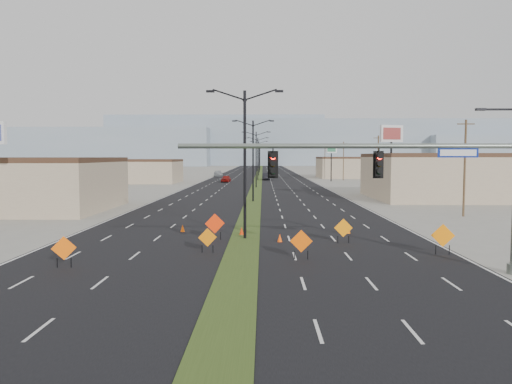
{
  "coord_description": "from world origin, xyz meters",
  "views": [
    {
      "loc": [
        1.22,
        -21.64,
        5.61
      ],
      "look_at": [
        0.75,
        12.02,
        3.2
      ],
      "focal_mm": 35.0,
      "sensor_mm": 36.0,
      "label": 1
    }
  ],
  "objects_px": {
    "car_far": "(218,174)",
    "construction_sign_0": "(64,249)",
    "cone_2": "(348,230)",
    "streetlight_3": "(258,157)",
    "signal_mast": "(418,174)",
    "pole_sign_east_far": "(331,152)",
    "construction_sign_3": "(301,242)",
    "streetlight_6": "(260,157)",
    "construction_sign_5": "(443,237)",
    "cone_3": "(183,228)",
    "pole_sign_east_near": "(391,140)",
    "streetlight_0": "(245,159)",
    "construction_sign_1": "(208,238)",
    "construction_sign_4": "(343,229)",
    "construction_sign_2": "(215,224)",
    "cone_1": "(242,231)",
    "streetlight_5": "(259,157)",
    "car_left": "(226,179)",
    "streetlight_1": "(253,158)",
    "streetlight_2": "(256,157)",
    "car_mid": "(266,177)",
    "cone_0": "(280,238)",
    "streetlight_4": "(259,157)"
  },
  "relations": [
    {
      "from": "streetlight_1",
      "to": "car_far",
      "type": "height_order",
      "value": "streetlight_1"
    },
    {
      "from": "signal_mast",
      "to": "construction_sign_5",
      "type": "distance_m",
      "value": 6.67
    },
    {
      "from": "signal_mast",
      "to": "pole_sign_east_far",
      "type": "bearing_deg",
      "value": 84.83
    },
    {
      "from": "signal_mast",
      "to": "construction_sign_2",
      "type": "distance_m",
      "value": 14.66
    },
    {
      "from": "signal_mast",
      "to": "construction_sign_3",
      "type": "height_order",
      "value": "signal_mast"
    },
    {
      "from": "streetlight_0",
      "to": "cone_3",
      "type": "bearing_deg",
      "value": 147.68
    },
    {
      "from": "construction_sign_2",
      "to": "construction_sign_3",
      "type": "height_order",
      "value": "construction_sign_2"
    },
    {
      "from": "signal_mast",
      "to": "car_mid",
      "type": "bearing_deg",
      "value": 93.97
    },
    {
      "from": "signal_mast",
      "to": "streetlight_2",
      "type": "distance_m",
      "value": 66.56
    },
    {
      "from": "streetlight_4",
      "to": "pole_sign_east_far",
      "type": "relative_size",
      "value": 1.23
    },
    {
      "from": "construction_sign_1",
      "to": "cone_0",
      "type": "relative_size",
      "value": 2.63
    },
    {
      "from": "cone_3",
      "to": "signal_mast",
      "type": "bearing_deg",
      "value": -44.35
    },
    {
      "from": "streetlight_0",
      "to": "car_far",
      "type": "distance_m",
      "value": 104.96
    },
    {
      "from": "streetlight_1",
      "to": "streetlight_2",
      "type": "distance_m",
      "value": 28.0
    },
    {
      "from": "car_far",
      "to": "construction_sign_0",
      "type": "height_order",
      "value": "car_far"
    },
    {
      "from": "car_far",
      "to": "construction_sign_3",
      "type": "relative_size",
      "value": 3.4
    },
    {
      "from": "cone_0",
      "to": "streetlight_4",
      "type": "bearing_deg",
      "value": 91.18
    },
    {
      "from": "streetlight_4",
      "to": "streetlight_5",
      "type": "relative_size",
      "value": 1.0
    },
    {
      "from": "construction_sign_5",
      "to": "pole_sign_east_near",
      "type": "xyz_separation_m",
      "value": [
        5.34,
        32.73,
        6.61
      ]
    },
    {
      "from": "construction_sign_1",
      "to": "construction_sign_2",
      "type": "height_order",
      "value": "construction_sign_2"
    },
    {
      "from": "car_mid",
      "to": "construction_sign_4",
      "type": "distance_m",
      "value": 86.14
    },
    {
      "from": "construction_sign_1",
      "to": "streetlight_5",
      "type": "bearing_deg",
      "value": 72.88
    },
    {
      "from": "construction_sign_3",
      "to": "construction_sign_4",
      "type": "relative_size",
      "value": 1.02
    },
    {
      "from": "streetlight_6",
      "to": "construction_sign_1",
      "type": "xyz_separation_m",
      "value": [
        -2.0,
        -172.97,
        -4.57
      ]
    },
    {
      "from": "construction_sign_3",
      "to": "cone_1",
      "type": "xyz_separation_m",
      "value": [
        -3.6,
        8.39,
        -0.67
      ]
    },
    {
      "from": "signal_mast",
      "to": "streetlight_0",
      "type": "distance_m",
      "value": 13.18
    },
    {
      "from": "streetlight_5",
      "to": "construction_sign_3",
      "type": "distance_m",
      "value": 146.96
    },
    {
      "from": "construction_sign_1",
      "to": "pole_sign_east_near",
      "type": "height_order",
      "value": "pole_sign_east_near"
    },
    {
      "from": "car_far",
      "to": "construction_sign_0",
      "type": "bearing_deg",
      "value": -96.74
    },
    {
      "from": "cone_2",
      "to": "car_left",
      "type": "bearing_deg",
      "value": 101.19
    },
    {
      "from": "construction_sign_2",
      "to": "cone_1",
      "type": "distance_m",
      "value": 2.8
    },
    {
      "from": "signal_mast",
      "to": "streetlight_1",
      "type": "distance_m",
      "value": 38.96
    },
    {
      "from": "streetlight_5",
      "to": "car_left",
      "type": "bearing_deg",
      "value": -95.91
    },
    {
      "from": "cone_2",
      "to": "streetlight_3",
      "type": "bearing_deg",
      "value": 95.19
    },
    {
      "from": "car_mid",
      "to": "car_far",
      "type": "height_order",
      "value": "car_mid"
    },
    {
      "from": "streetlight_0",
      "to": "streetlight_2",
      "type": "distance_m",
      "value": 56.0
    },
    {
      "from": "streetlight_6",
      "to": "construction_sign_5",
      "type": "relative_size",
      "value": 5.67
    },
    {
      "from": "car_left",
      "to": "construction_sign_3",
      "type": "relative_size",
      "value": 2.68
    },
    {
      "from": "car_far",
      "to": "construction_sign_3",
      "type": "distance_m",
      "value": 112.06
    },
    {
      "from": "construction_sign_4",
      "to": "cone_0",
      "type": "height_order",
      "value": "construction_sign_4"
    },
    {
      "from": "streetlight_2",
      "to": "construction_sign_3",
      "type": "relative_size",
      "value": 6.13
    },
    {
      "from": "car_far",
      "to": "pole_sign_east_near",
      "type": "xyz_separation_m",
      "value": [
        28.06,
        -76.87,
        6.85
      ]
    },
    {
      "from": "signal_mast",
      "to": "car_far",
      "type": "height_order",
      "value": "signal_mast"
    },
    {
      "from": "streetlight_1",
      "to": "streetlight_0",
      "type": "bearing_deg",
      "value": -90.0
    },
    {
      "from": "construction_sign_5",
      "to": "construction_sign_2",
      "type": "bearing_deg",
      "value": 167.62
    },
    {
      "from": "construction_sign_1",
      "to": "construction_sign_3",
      "type": "xyz_separation_m",
      "value": [
        5.31,
        -1.88,
        0.11
      ]
    },
    {
      "from": "construction_sign_1",
      "to": "construction_sign_5",
      "type": "bearing_deg",
      "value": -17.86
    },
    {
      "from": "cone_2",
      "to": "cone_3",
      "type": "distance_m",
      "value": 12.18
    },
    {
      "from": "streetlight_0",
      "to": "streetlight_6",
      "type": "xyz_separation_m",
      "value": [
        0.0,
        168.0,
        0.0
      ]
    },
    {
      "from": "car_far",
      "to": "construction_sign_2",
      "type": "xyz_separation_m",
      "value": [
        9.22,
        -104.8,
        0.25
      ]
    }
  ]
}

